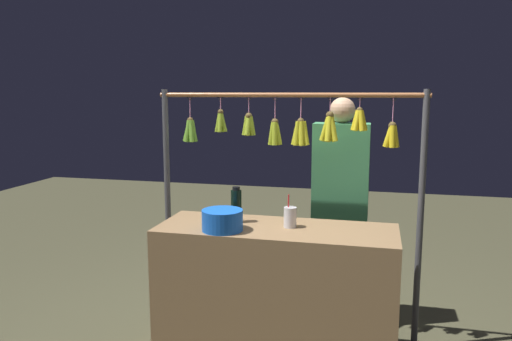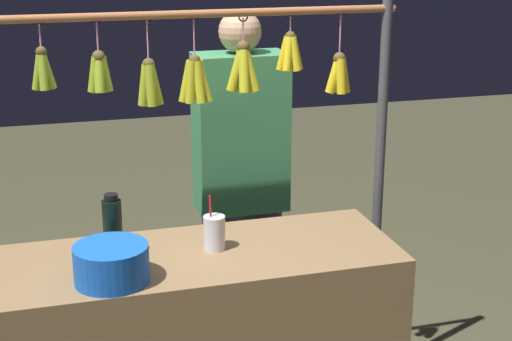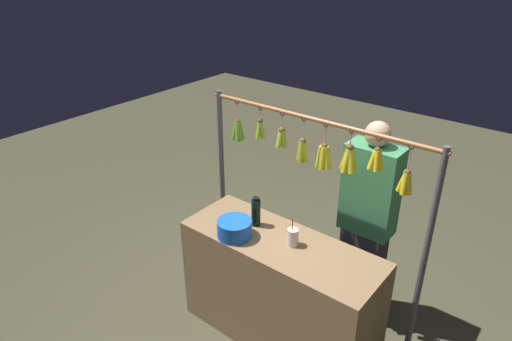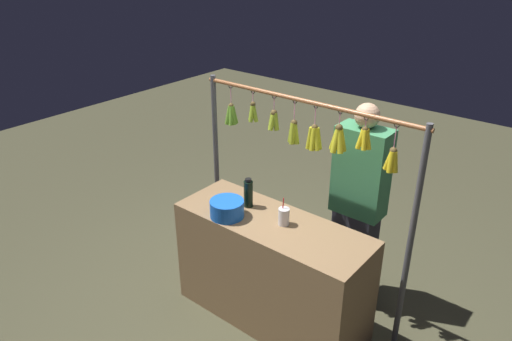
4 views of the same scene
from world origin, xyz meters
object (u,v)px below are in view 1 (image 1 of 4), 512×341
(water_bottle, at_px, (236,205))
(drink_cup, at_px, (290,217))
(blue_bucket, at_px, (222,220))
(vendor_person, at_px, (340,214))

(water_bottle, relative_size, drink_cup, 1.13)
(water_bottle, height_order, drink_cup, water_bottle)
(drink_cup, bearing_deg, blue_bucket, 23.77)
(blue_bucket, relative_size, drink_cup, 1.21)
(water_bottle, xyz_separation_m, blue_bucket, (0.03, 0.22, -0.05))
(drink_cup, bearing_deg, water_bottle, -6.23)
(drink_cup, xyz_separation_m, vendor_person, (-0.27, -0.64, -0.12))
(blue_bucket, height_order, drink_cup, drink_cup)
(vendor_person, bearing_deg, water_bottle, 42.75)
(water_bottle, bearing_deg, vendor_person, -137.25)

